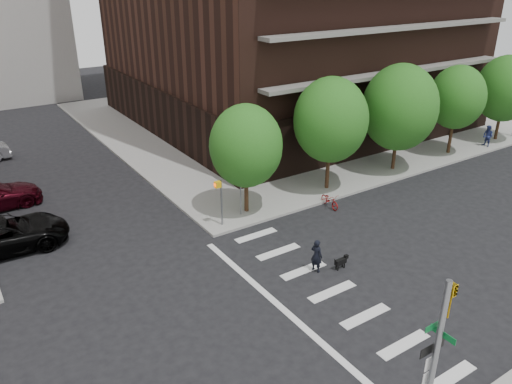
{
  "coord_description": "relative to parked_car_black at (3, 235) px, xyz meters",
  "views": [
    {
      "loc": [
        -9.64,
        -13.15,
        12.78
      ],
      "look_at": [
        3.0,
        6.0,
        2.5
      ],
      "focal_mm": 35.0,
      "sensor_mm": 36.0,
      "label": 1
    }
  ],
  "objects": [
    {
      "name": "ground",
      "position": [
        8.2,
        -11.58,
        -0.85
      ],
      "size": [
        120.0,
        120.0,
        0.0
      ],
      "primitive_type": "plane",
      "color": "black",
      "rests_on": "ground"
    },
    {
      "name": "sidewalk_ne",
      "position": [
        28.7,
        11.92,
        -0.78
      ],
      "size": [
        39.0,
        33.0,
        0.15
      ],
      "primitive_type": "cube",
      "color": "gray",
      "rests_on": "ground"
    },
    {
      "name": "crosswalk",
      "position": [
        10.41,
        -11.58,
        -0.85
      ],
      "size": [
        3.85,
        13.0,
        0.01
      ],
      "color": "silver",
      "rests_on": "ground"
    },
    {
      "name": "tree_a",
      "position": [
        12.2,
        -3.08,
        3.19
      ],
      "size": [
        4.0,
        4.0,
        5.9
      ],
      "color": "#301E11",
      "rests_on": "sidewalk_ne"
    },
    {
      "name": "tree_b",
      "position": [
        18.2,
        -3.08,
        3.69
      ],
      "size": [
        4.5,
        4.5,
        6.65
      ],
      "color": "#301E11",
      "rests_on": "sidewalk_ne"
    },
    {
      "name": "tree_c",
      "position": [
        24.2,
        -3.08,
        3.59
      ],
      "size": [
        5.0,
        5.0,
        6.8
      ],
      "color": "#301E11",
      "rests_on": "sidewalk_ne"
    },
    {
      "name": "tree_d",
      "position": [
        30.2,
        -3.08,
        3.49
      ],
      "size": [
        4.0,
        4.0,
        6.2
      ],
      "color": "#301E11",
      "rests_on": "sidewalk_ne"
    },
    {
      "name": "tree_e",
      "position": [
        36.2,
        -3.08,
        3.39
      ],
      "size": [
        4.5,
        4.5,
        6.35
      ],
      "color": "#301E11",
      "rests_on": "sidewalk_ne"
    },
    {
      "name": "pedestrian_signal",
      "position": [
        10.52,
        -3.66,
        1.0
      ],
      "size": [
        2.18,
        0.67,
        2.6
      ],
      "color": "slate",
      "rests_on": "sidewalk_ne"
    },
    {
      "name": "parked_car_black",
      "position": [
        0.0,
        0.0,
        0.0
      ],
      "size": [
        3.09,
        6.25,
        1.71
      ],
      "primitive_type": "imported",
      "rotation": [
        0.0,
        0.0,
        1.53
      ],
      "color": "black",
      "rests_on": "ground"
    },
    {
      "name": "scooter",
      "position": [
        16.7,
        -5.08,
        -0.42
      ],
      "size": [
        0.75,
        1.69,
        0.86
      ],
      "primitive_type": "imported",
      "rotation": [
        0.0,
        0.0,
        -0.11
      ],
      "color": "maroon",
      "rests_on": "ground"
    },
    {
      "name": "dog_walker",
      "position": [
        11.67,
        -9.9,
        -0.04
      ],
      "size": [
        0.68,
        0.54,
        1.62
      ],
      "primitive_type": "imported",
      "rotation": [
        0.0,
        0.0,
        1.87
      ],
      "color": "black",
      "rests_on": "ground"
    },
    {
      "name": "dog",
      "position": [
        12.77,
        -10.39,
        -0.46
      ],
      "size": [
        0.73,
        0.21,
        0.62
      ],
      "rotation": [
        0.0,
        0.0,
        0.01
      ],
      "color": "black",
      "rests_on": "ground"
    },
    {
      "name": "pedestrian_far",
      "position": [
        33.89,
        -3.79,
        0.13
      ],
      "size": [
        0.87,
        0.71,
        1.66
      ],
      "primitive_type": "imported",
      "rotation": [
        0.0,
        0.0,
        -1.68
      ],
      "color": "navy",
      "rests_on": "sidewalk_ne"
    }
  ]
}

